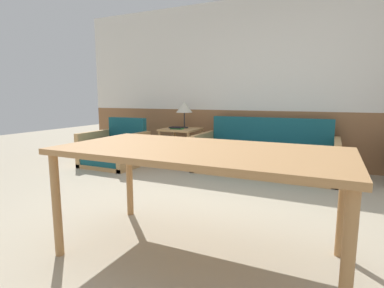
{
  "coord_description": "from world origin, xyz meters",
  "views": [
    {
      "loc": [
        0.92,
        -2.35,
        1.11
      ],
      "look_at": [
        -0.67,
        1.05,
        0.53
      ],
      "focal_mm": 28.0,
      "sensor_mm": 36.0,
      "label": 1
    }
  ],
  "objects_px": {
    "couch": "(264,157)",
    "armchair": "(115,151)",
    "side_table": "(181,134)",
    "table_lamp": "(184,108)",
    "dining_table": "(199,158)"
  },
  "relations": [
    {
      "from": "side_table",
      "to": "armchair",
      "type": "bearing_deg",
      "value": -145.96
    },
    {
      "from": "couch",
      "to": "side_table",
      "type": "bearing_deg",
      "value": 176.93
    },
    {
      "from": "couch",
      "to": "table_lamp",
      "type": "relative_size",
      "value": 4.47
    },
    {
      "from": "side_table",
      "to": "dining_table",
      "type": "height_order",
      "value": "dining_table"
    },
    {
      "from": "armchair",
      "to": "side_table",
      "type": "height_order",
      "value": "armchair"
    },
    {
      "from": "armchair",
      "to": "couch",
      "type": "bearing_deg",
      "value": -0.09
    },
    {
      "from": "couch",
      "to": "side_table",
      "type": "xyz_separation_m",
      "value": [
        -1.43,
        0.08,
        0.26
      ]
    },
    {
      "from": "armchair",
      "to": "dining_table",
      "type": "bearing_deg",
      "value": -53.24
    },
    {
      "from": "couch",
      "to": "dining_table",
      "type": "xyz_separation_m",
      "value": [
        0.08,
        -2.58,
        0.46
      ]
    },
    {
      "from": "couch",
      "to": "armchair",
      "type": "relative_size",
      "value": 2.27
    },
    {
      "from": "table_lamp",
      "to": "dining_table",
      "type": "relative_size",
      "value": 0.23
    },
    {
      "from": "couch",
      "to": "table_lamp",
      "type": "bearing_deg",
      "value": 172.71
    },
    {
      "from": "dining_table",
      "to": "side_table",
      "type": "bearing_deg",
      "value": 119.57
    },
    {
      "from": "couch",
      "to": "dining_table",
      "type": "relative_size",
      "value": 1.04
    },
    {
      "from": "side_table",
      "to": "table_lamp",
      "type": "distance_m",
      "value": 0.45
    }
  ]
}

